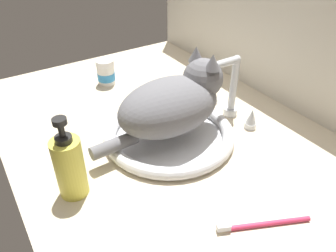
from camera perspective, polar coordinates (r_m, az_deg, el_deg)
countertop at (r=89.20cm, az=-0.72°, el=-2.06°), size 116.26×77.58×3.00cm
backsplash_wall at (r=104.17cm, az=18.73°, el=14.27°), size 116.26×2.40×43.13cm
sink_basin at (r=85.60cm, az=0.00°, el=-1.42°), size 34.00×34.00×3.16cm
faucet at (r=93.70cm, az=10.80°, el=5.56°), size 19.41×10.97×18.30cm
cat at (r=81.65cm, az=1.19°, el=4.23°), size 18.83×37.64×18.67cm
pill_bottle at (r=113.32cm, az=-10.72°, el=9.05°), size 5.98×5.98×8.46cm
soap_pump_bottle at (r=70.05cm, az=-16.71°, el=-6.70°), size 6.11×6.11×18.82cm
toothbrush at (r=68.07cm, az=15.94°, el=-16.04°), size 8.72×17.44×1.70cm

